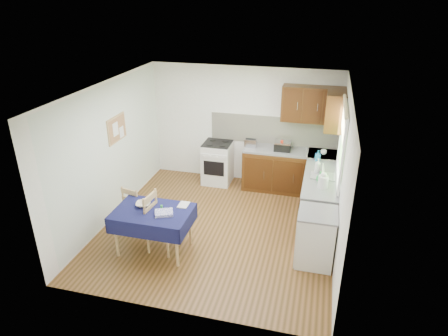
% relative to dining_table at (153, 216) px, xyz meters
% --- Properties ---
extents(floor, '(4.20, 4.20, 0.00)m').
position_rel_dining_table_xyz_m(floor, '(0.83, 0.88, -0.63)').
color(floor, '#493213').
rests_on(floor, ground).
extents(ceiling, '(4.00, 4.20, 0.02)m').
position_rel_dining_table_xyz_m(ceiling, '(0.83, 0.88, 1.87)').
color(ceiling, white).
rests_on(ceiling, wall_back).
extents(wall_back, '(4.00, 0.02, 2.50)m').
position_rel_dining_table_xyz_m(wall_back, '(0.83, 2.98, 0.62)').
color(wall_back, white).
rests_on(wall_back, ground).
extents(wall_front, '(4.00, 0.02, 2.50)m').
position_rel_dining_table_xyz_m(wall_front, '(0.83, -1.22, 0.62)').
color(wall_front, white).
rests_on(wall_front, ground).
extents(wall_left, '(0.02, 4.20, 2.50)m').
position_rel_dining_table_xyz_m(wall_left, '(-1.17, 0.88, 0.62)').
color(wall_left, silver).
rests_on(wall_left, ground).
extents(wall_right, '(0.02, 4.20, 2.50)m').
position_rel_dining_table_xyz_m(wall_right, '(2.83, 0.88, 0.62)').
color(wall_right, white).
rests_on(wall_right, ground).
extents(base_cabinets, '(1.90, 2.30, 0.86)m').
position_rel_dining_table_xyz_m(base_cabinets, '(2.18, 2.14, -0.20)').
color(base_cabinets, '#351E09').
rests_on(base_cabinets, ground).
extents(worktop_back, '(1.90, 0.60, 0.04)m').
position_rel_dining_table_xyz_m(worktop_back, '(1.88, 2.68, 0.25)').
color(worktop_back, slate).
rests_on(worktop_back, base_cabinets).
extents(worktop_right, '(0.60, 1.70, 0.04)m').
position_rel_dining_table_xyz_m(worktop_right, '(2.53, 1.53, 0.25)').
color(worktop_right, slate).
rests_on(worktop_right, base_cabinets).
extents(worktop_corner, '(0.60, 0.60, 0.04)m').
position_rel_dining_table_xyz_m(worktop_corner, '(2.53, 2.68, 0.25)').
color(worktop_corner, slate).
rests_on(worktop_corner, base_cabinets).
extents(splashback, '(2.70, 0.02, 0.60)m').
position_rel_dining_table_xyz_m(splashback, '(1.48, 2.97, 0.57)').
color(splashback, '#EEE5CA').
rests_on(splashback, wall_back).
extents(upper_cabinets, '(1.20, 0.85, 0.70)m').
position_rel_dining_table_xyz_m(upper_cabinets, '(2.35, 2.68, 1.22)').
color(upper_cabinets, '#351E09').
rests_on(upper_cabinets, wall_back).
extents(stove, '(0.60, 0.61, 0.92)m').
position_rel_dining_table_xyz_m(stove, '(0.33, 2.68, -0.17)').
color(stove, silver).
rests_on(stove, ground).
extents(window, '(0.04, 1.48, 1.26)m').
position_rel_dining_table_xyz_m(window, '(2.80, 1.58, 1.02)').
color(window, '#325B25').
rests_on(window, wall_right).
extents(fridge, '(0.58, 0.60, 0.89)m').
position_rel_dining_table_xyz_m(fridge, '(2.53, 0.33, -0.19)').
color(fridge, silver).
rests_on(fridge, ground).
extents(corkboard, '(0.04, 0.62, 0.47)m').
position_rel_dining_table_xyz_m(corkboard, '(-1.14, 1.18, 0.97)').
color(corkboard, tan).
rests_on(corkboard, wall_left).
extents(dining_table, '(1.21, 0.82, 0.73)m').
position_rel_dining_table_xyz_m(dining_table, '(0.00, 0.00, 0.00)').
color(dining_table, '#0E143B').
rests_on(dining_table, ground).
extents(chair_far, '(0.45, 0.45, 0.84)m').
position_rel_dining_table_xyz_m(chair_far, '(-0.57, 0.51, -0.18)').
color(chair_far, tan).
rests_on(chair_far, ground).
extents(chair_near, '(0.48, 0.48, 0.99)m').
position_rel_dining_table_xyz_m(chair_near, '(0.08, 0.05, -0.10)').
color(chair_near, tan).
rests_on(chair_near, ground).
extents(toaster, '(0.24, 0.15, 0.19)m').
position_rel_dining_table_xyz_m(toaster, '(1.05, 2.67, 0.36)').
color(toaster, '#B5B5BA').
rests_on(toaster, worktop_back).
extents(sandwich_press, '(0.33, 0.29, 0.19)m').
position_rel_dining_table_xyz_m(sandwich_press, '(1.71, 2.65, 0.37)').
color(sandwich_press, black).
rests_on(sandwich_press, worktop_back).
extents(sauce_bottle, '(0.05, 0.05, 0.24)m').
position_rel_dining_table_xyz_m(sauce_bottle, '(1.70, 2.57, 0.39)').
color(sauce_bottle, red).
rests_on(sauce_bottle, worktop_back).
extents(yellow_packet, '(0.15, 0.12, 0.17)m').
position_rel_dining_table_xyz_m(yellow_packet, '(1.66, 2.80, 0.36)').
color(yellow_packet, yellow).
rests_on(yellow_packet, worktop_back).
extents(dish_rack, '(0.42, 0.32, 0.20)m').
position_rel_dining_table_xyz_m(dish_rack, '(2.55, 1.57, 0.30)').
color(dish_rack, gray).
rests_on(dish_rack, worktop_right).
extents(kettle, '(0.17, 0.17, 0.28)m').
position_rel_dining_table_xyz_m(kettle, '(2.56, 1.14, 0.40)').
color(kettle, silver).
rests_on(kettle, worktop_right).
extents(cup, '(0.15, 0.15, 0.09)m').
position_rel_dining_table_xyz_m(cup, '(2.53, 2.63, 0.32)').
color(cup, white).
rests_on(cup, worktop_back).
extents(soap_bottle_a, '(0.13, 0.14, 0.28)m').
position_rel_dining_table_xyz_m(soap_bottle_a, '(2.44, 1.68, 0.41)').
color(soap_bottle_a, silver).
rests_on(soap_bottle_a, worktop_right).
extents(soap_bottle_b, '(0.11, 0.11, 0.21)m').
position_rel_dining_table_xyz_m(soap_bottle_b, '(2.43, 2.28, 0.38)').
color(soap_bottle_b, '#1E6BB0').
rests_on(soap_bottle_b, worktop_right).
extents(soap_bottle_c, '(0.20, 0.20, 0.19)m').
position_rel_dining_table_xyz_m(soap_bottle_c, '(2.51, 1.35, 0.37)').
color(soap_bottle_c, green).
rests_on(soap_bottle_c, worktop_right).
extents(plate_bowl, '(0.29, 0.29, 0.06)m').
position_rel_dining_table_xyz_m(plate_bowl, '(-0.20, 0.11, 0.13)').
color(plate_bowl, beige).
rests_on(plate_bowl, dining_table).
extents(book, '(0.16, 0.22, 0.02)m').
position_rel_dining_table_xyz_m(book, '(0.34, 0.28, 0.11)').
color(book, white).
rests_on(book, dining_table).
extents(spice_jar, '(0.04, 0.04, 0.08)m').
position_rel_dining_table_xyz_m(spice_jar, '(0.13, 0.06, 0.15)').
color(spice_jar, '#238133').
rests_on(spice_jar, dining_table).
extents(tea_towel, '(0.34, 0.31, 0.05)m').
position_rel_dining_table_xyz_m(tea_towel, '(0.22, -0.06, 0.13)').
color(tea_towel, navy).
rests_on(tea_towel, dining_table).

